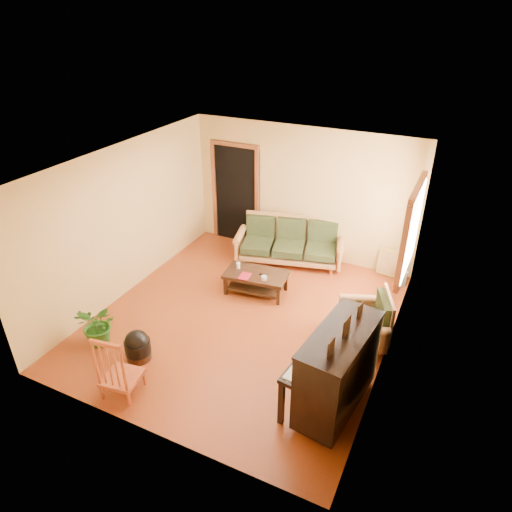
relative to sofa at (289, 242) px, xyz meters
The scene contains 16 objects.
floor 2.09m from the sofa, 88.63° to the right, with size 5.00×5.00×0.00m, color #64230D.
doorway 1.58m from the sofa, 162.74° to the left, with size 1.08×0.16×2.05m, color black.
window 2.60m from the sofa, 18.25° to the right, with size 0.12×1.36×1.46m, color white.
sofa is the anchor object (origin of this frame).
coffee_table 1.28m from the sofa, 95.28° to the right, with size 1.09×0.59×0.40m, color black.
armchair 2.60m from the sofa, 43.05° to the right, with size 0.80×0.84×0.84m, color #A0673A.
piano 3.75m from the sofa, 59.03° to the right, with size 0.80×1.35×1.20m, color black.
footstool 3.68m from the sofa, 104.12° to the right, with size 0.38×0.38×0.36m, color black.
red_chair 4.21m from the sofa, 99.06° to the right, with size 0.46×0.50×0.98m, color #983B1B.
leaning_frame 1.92m from the sofa, 10.47° to the left, with size 0.42×0.09×0.56m, color gold.
ceramic_crock 2.18m from the sofa, ahead, with size 0.21×0.21×0.27m, color #3759A5.
potted_plant 3.89m from the sofa, 114.55° to the right, with size 0.61×0.53×0.68m, color #265E1A.
book 1.50m from the sofa, 102.53° to the right, with size 0.18×0.25×0.02m, color maroon.
candle 1.33m from the sofa, 110.69° to the right, with size 0.07×0.07×0.11m, color silver.
glass_jar 1.40m from the sofa, 85.82° to the right, with size 0.10×0.10×0.07m, color silver.
remote 1.27m from the sofa, 88.31° to the right, with size 0.16×0.04×0.02m, color black.
Camera 1 is at (2.79, -5.35, 4.53)m, focal length 32.00 mm.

